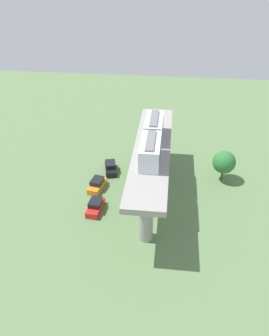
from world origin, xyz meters
TOP-DOWN VIEW (x-y plane):
  - ground_plane at (0.00, 0.00)m, footprint 120.00×120.00m
  - viaduct at (0.00, 0.00)m, footprint 5.20×28.00m
  - train at (0.00, -0.15)m, footprint 2.64×13.55m
  - parked_car_black at (-7.41, 6.41)m, footprint 2.74×4.51m
  - parked_car_red at (-7.80, -4.24)m, footprint 2.20×4.36m
  - parked_car_orange at (-8.68, 1.16)m, footprint 2.57×4.47m
  - tree_near_viaduct at (11.45, 6.14)m, footprint 3.76×3.76m

SIDE VIEW (x-z plane):
  - ground_plane at x=0.00m, z-range 0.00..0.00m
  - parked_car_black at x=-7.41m, z-range -0.14..1.62m
  - parked_car_red at x=-7.80m, z-range -0.14..1.62m
  - parked_car_orange at x=-8.68m, z-range -0.14..1.62m
  - tree_near_viaduct at x=11.45m, z-range 0.73..5.97m
  - viaduct at x=0.00m, z-range 2.11..10.81m
  - train at x=0.00m, z-range 8.61..11.85m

